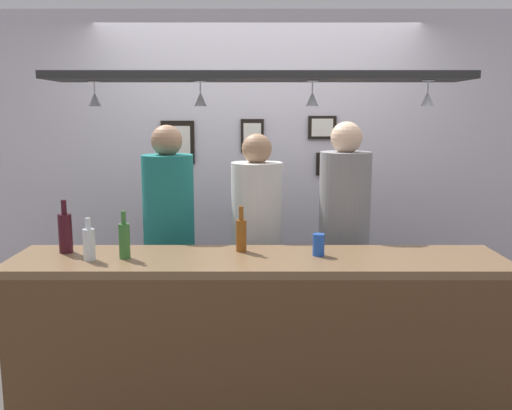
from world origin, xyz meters
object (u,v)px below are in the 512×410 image
object	(u,v)px
person_middle_white_patterned_shirt	(255,234)
bottle_soda_clear	(87,243)
picture_frame_caricature	(176,143)
person_left_teal_shirt	(167,229)
bottle_beer_green_import	(122,240)
drink_can	(317,245)
bottle_wine_dark_red	(63,232)
person_right_grey_shirt	(342,227)
bottle_beer_amber_tall	(240,234)
picture_frame_crest	(250,136)
picture_frame_upper_small	(320,128)
picture_frame_lower_pair	(333,164)

from	to	relation	value
person_middle_white_patterned_shirt	bottle_soda_clear	world-z (taller)	person_middle_white_patterned_shirt
bottle_soda_clear	picture_frame_caricature	xyz separation A→B (m)	(0.28, 1.47, 0.46)
person_left_teal_shirt	bottle_beer_green_import	bearing A→B (deg)	-100.29
drink_can	person_middle_white_patterned_shirt	bearing A→B (deg)	117.71
person_middle_white_patterned_shirt	bottle_wine_dark_red	xyz separation A→B (m)	(-1.08, -0.58, 0.14)
person_middle_white_patterned_shirt	picture_frame_caricature	world-z (taller)	picture_frame_caricature
person_right_grey_shirt	person_left_teal_shirt	bearing A→B (deg)	180.00
bottle_beer_amber_tall	drink_can	distance (m)	0.44
bottle_beer_green_import	picture_frame_crest	distance (m)	1.66
person_right_grey_shirt	bottle_soda_clear	bearing A→B (deg)	-153.34
person_middle_white_patterned_shirt	picture_frame_crest	bearing A→B (deg)	92.75
person_right_grey_shirt	drink_can	world-z (taller)	person_right_grey_shirt
bottle_beer_amber_tall	picture_frame_caricature	world-z (taller)	picture_frame_caricature
picture_frame_caricature	picture_frame_upper_small	world-z (taller)	picture_frame_upper_small
person_left_teal_shirt	picture_frame_caricature	world-z (taller)	picture_frame_caricature
bottle_soda_clear	picture_frame_crest	distance (m)	1.78
drink_can	picture_frame_crest	world-z (taller)	picture_frame_crest
picture_frame_caricature	picture_frame_crest	size ratio (longest dim) A/B	1.31
bottle_beer_green_import	person_left_teal_shirt	bearing A→B (deg)	79.71
bottle_beer_green_import	bottle_soda_clear	bearing A→B (deg)	-167.63
person_left_teal_shirt	person_middle_white_patterned_shirt	xyz separation A→B (m)	(0.59, -0.00, -0.04)
person_middle_white_patterned_shirt	bottle_beer_green_import	size ratio (longest dim) A/B	6.50
bottle_beer_green_import	drink_can	bearing A→B (deg)	3.09
person_right_grey_shirt	bottle_wine_dark_red	world-z (taller)	person_right_grey_shirt
picture_frame_upper_small	bottle_wine_dark_red	bearing A→B (deg)	-140.64
bottle_beer_amber_tall	bottle_soda_clear	bearing A→B (deg)	-166.71
person_left_teal_shirt	person_right_grey_shirt	bearing A→B (deg)	-0.00
person_left_teal_shirt	bottle_soda_clear	size ratio (longest dim) A/B	7.59
picture_frame_crest	person_right_grey_shirt	bearing A→B (deg)	-49.55
picture_frame_lower_pair	picture_frame_crest	bearing A→B (deg)	180.00
person_right_grey_shirt	picture_frame_lower_pair	distance (m)	0.81
drink_can	bottle_beer_green_import	bearing A→B (deg)	-176.91
bottle_wine_dark_red	picture_frame_upper_small	bearing A→B (deg)	39.36
picture_frame_upper_small	picture_frame_lower_pair	world-z (taller)	picture_frame_upper_small
picture_frame_caricature	picture_frame_upper_small	xyz separation A→B (m)	(1.13, 0.00, 0.12)
person_middle_white_patterned_shirt	picture_frame_upper_small	size ratio (longest dim) A/B	7.68
bottle_soda_clear	drink_can	xyz separation A→B (m)	(1.24, 0.10, -0.03)
bottle_wine_dark_red	bottle_beer_amber_tall	bearing A→B (deg)	1.50
bottle_soda_clear	person_middle_white_patterned_shirt	bearing A→B (deg)	39.67
bottle_wine_dark_red	picture_frame_crest	xyz separation A→B (m)	(1.04, 1.30, 0.48)
picture_frame_caricature	picture_frame_lower_pair	bearing A→B (deg)	0.00
drink_can	picture_frame_caricature	size ratio (longest dim) A/B	0.36
bottle_soda_clear	person_left_teal_shirt	bearing A→B (deg)	67.54
bottle_beer_amber_tall	person_left_teal_shirt	bearing A→B (deg)	132.12
person_middle_white_patterned_shirt	picture_frame_lower_pair	size ratio (longest dim) A/B	5.63
bottle_beer_amber_tall	picture_frame_lower_pair	xyz separation A→B (m)	(0.71, 1.28, 0.28)
person_middle_white_patterned_shirt	bottle_beer_green_import	xyz separation A→B (m)	(-0.72, -0.70, 0.13)
picture_frame_caricature	bottle_soda_clear	bearing A→B (deg)	-100.61
person_middle_white_patterned_shirt	drink_can	distance (m)	0.74
picture_frame_caricature	picture_frame_lower_pair	xyz separation A→B (m)	(1.24, 0.00, -0.17)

